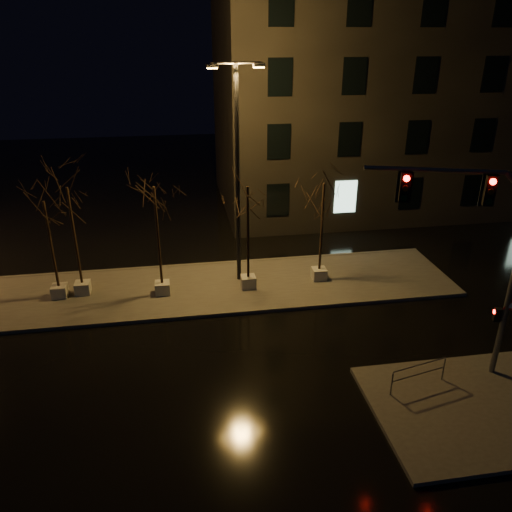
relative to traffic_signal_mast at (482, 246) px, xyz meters
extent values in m
plane|color=black|center=(-7.68, 1.63, -4.80)|extent=(90.00, 90.00, 0.00)
cube|color=#44423D|center=(-7.68, 7.63, -4.73)|extent=(22.00, 5.00, 0.15)
cube|color=#44423D|center=(-0.18, -1.87, -4.73)|extent=(7.00, 5.00, 0.15)
cube|color=black|center=(6.32, 19.63, 2.70)|extent=(25.00, 12.00, 15.00)
cube|color=#A7A79C|center=(-14.73, 7.67, -4.38)|extent=(0.65, 0.65, 0.55)
cylinder|color=black|center=(-14.73, 7.67, -2.16)|extent=(0.11, 0.11, 3.89)
cube|color=#A7A79C|center=(-13.76, 7.83, -4.38)|extent=(0.65, 0.65, 0.55)
cylinder|color=black|center=(-13.76, 7.83, -1.91)|extent=(0.11, 0.11, 4.39)
cube|color=#A7A79C|center=(-10.22, 7.25, -4.38)|extent=(0.65, 0.65, 0.55)
cylinder|color=black|center=(-10.22, 7.25, -1.89)|extent=(0.11, 0.11, 4.41)
cube|color=#A7A79C|center=(-6.33, 7.23, -4.38)|extent=(0.65, 0.65, 0.55)
cylinder|color=black|center=(-6.33, 7.23, -1.98)|extent=(0.11, 0.11, 4.25)
cube|color=#A7A79C|center=(-2.89, 7.51, -4.38)|extent=(0.65, 0.65, 0.55)
cylinder|color=black|center=(-2.89, 7.51, -2.02)|extent=(0.11, 0.11, 4.16)
cylinder|color=#515258|center=(1.10, -0.34, -1.58)|extent=(0.18, 0.18, 6.15)
cylinder|color=#515258|center=(-1.68, 0.53, 2.36)|extent=(3.96, 1.36, 0.14)
cube|color=black|center=(-0.08, 0.03, 1.80)|extent=(0.36, 0.31, 0.92)
cube|color=black|center=(-2.42, 0.76, 1.80)|extent=(0.36, 0.31, 0.92)
cube|color=black|center=(0.88, -0.27, -2.40)|extent=(0.27, 0.24, 0.46)
cylinder|color=black|center=(-6.64, 8.14, 0.17)|extent=(0.19, 0.19, 9.65)
cylinder|color=black|center=(-6.64, 8.14, 4.99)|extent=(2.12, 0.37, 0.10)
cube|color=gold|center=(-7.60, 8.02, 4.85)|extent=(0.51, 0.33, 0.19)
cube|color=gold|center=(-5.68, 8.27, 4.85)|extent=(0.51, 0.33, 0.19)
cylinder|color=#515258|center=(-2.87, -0.95, -4.23)|extent=(0.05, 0.05, 0.85)
cylinder|color=#515258|center=(-0.84, -0.49, -4.23)|extent=(0.05, 0.05, 0.85)
cylinder|color=#515258|center=(-1.85, -0.72, -3.75)|extent=(2.04, 0.50, 0.04)
cylinder|color=#515258|center=(-1.85, -0.72, -4.13)|extent=(2.04, 0.50, 0.04)
camera|label=1|loc=(-9.24, -13.01, 6.08)|focal=35.00mm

